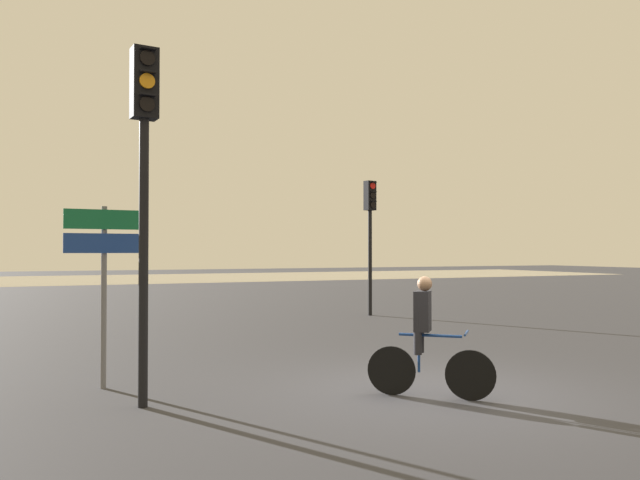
{
  "coord_description": "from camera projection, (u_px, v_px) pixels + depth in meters",
  "views": [
    {
      "loc": [
        -4.87,
        -7.33,
        1.95
      ],
      "look_at": [
        0.5,
        5.0,
        2.2
      ],
      "focal_mm": 35.0,
      "sensor_mm": 36.0,
      "label": 1
    }
  ],
  "objects": [
    {
      "name": "water_strip",
      "position": [
        123.0,
        279.0,
        44.28
      ],
      "size": [
        80.0,
        16.0,
        0.01
      ],
      "primitive_type": "cube",
      "color": "#9E937F",
      "rests_on": "ground"
    },
    {
      "name": "direction_sign_post",
      "position": [
        104.0,
        263.0,
        8.89
      ],
      "size": [
        1.1,
        0.14,
        2.6
      ],
      "rotation": [
        0.0,
        0.0,
        3.2
      ],
      "color": "slate",
      "rests_on": "ground"
    },
    {
      "name": "cyclist",
      "position": [
        425.0,
        336.0,
        8.35
      ],
      "size": [
        1.31,
        1.16,
        1.62
      ],
      "rotation": [
        0.0,
        0.0,
        -2.3
      ],
      "color": "black",
      "rests_on": "ground"
    },
    {
      "name": "traffic_light_near_left",
      "position": [
        144.0,
        157.0,
        7.86
      ],
      "size": [
        0.35,
        0.36,
        4.53
      ],
      "rotation": [
        0.0,
        0.0,
        3.26
      ],
      "color": "black",
      "rests_on": "ground"
    },
    {
      "name": "ground_plane",
      "position": [
        431.0,
        392.0,
        8.63
      ],
      "size": [
        120.0,
        120.0,
        0.0
      ],
      "primitive_type": "plane",
      "color": "#333338"
    },
    {
      "name": "traffic_light_far_right",
      "position": [
        370.0,
        221.0,
        19.05
      ],
      "size": [
        0.36,
        0.38,
        4.11
      ],
      "rotation": [
        0.0,
        0.0,
        3.36
      ],
      "color": "black",
      "rests_on": "ground"
    }
  ]
}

